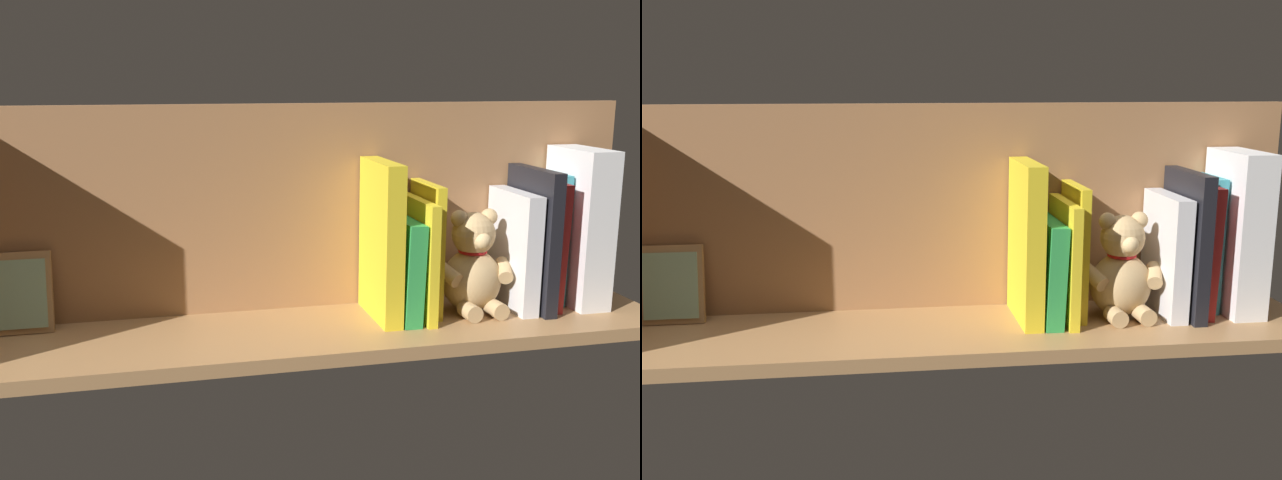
% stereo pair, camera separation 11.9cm
% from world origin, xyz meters
% --- Properties ---
extents(ground_plane, '(1.17, 0.26, 0.02)m').
position_xyz_m(ground_plane, '(0.00, 0.00, -0.01)').
color(ground_plane, '#A87A4C').
extents(shelf_back_panel, '(1.17, 0.02, 0.35)m').
position_xyz_m(shelf_back_panel, '(0.00, -0.11, 0.18)').
color(shelf_back_panel, '#9B6A43').
rests_on(shelf_back_panel, ground_plane).
extents(dictionary_thick_white, '(0.06, 0.15, 0.28)m').
position_xyz_m(dictionary_thick_white, '(-0.48, -0.02, 0.14)').
color(dictionary_thick_white, silver).
rests_on(dictionary_thick_white, ground_plane).
extents(book_0, '(0.02, 0.10, 0.23)m').
position_xyz_m(book_0, '(-0.43, -0.05, 0.12)').
color(book_0, teal).
rests_on(book_0, ground_plane).
extents(book_1, '(0.02, 0.14, 0.22)m').
position_xyz_m(book_1, '(-0.41, -0.03, 0.11)').
color(book_1, red).
rests_on(book_1, ground_plane).
extents(book_2, '(0.02, 0.16, 0.25)m').
position_xyz_m(book_2, '(-0.38, -0.02, 0.12)').
color(book_2, black).
rests_on(book_2, ground_plane).
extents(book_3, '(0.03, 0.15, 0.21)m').
position_xyz_m(book_3, '(-0.35, -0.02, 0.10)').
color(book_3, silver).
rests_on(book_3, ground_plane).
extents(teddy_bear, '(0.15, 0.12, 0.18)m').
position_xyz_m(teddy_bear, '(-0.27, -0.01, 0.08)').
color(teddy_bear, tan).
rests_on(teddy_bear, ground_plane).
extents(book_4, '(0.02, 0.13, 0.22)m').
position_xyz_m(book_4, '(-0.20, -0.03, 0.11)').
color(book_4, yellow).
rests_on(book_4, ground_plane).
extents(book_5, '(0.02, 0.16, 0.20)m').
position_xyz_m(book_5, '(-0.17, -0.02, 0.10)').
color(book_5, yellow).
rests_on(book_5, ground_plane).
extents(book_6, '(0.03, 0.16, 0.17)m').
position_xyz_m(book_6, '(-0.15, -0.02, 0.08)').
color(book_6, green).
rests_on(book_6, ground_plane).
extents(book_7, '(0.03, 0.16, 0.26)m').
position_xyz_m(book_7, '(-0.11, -0.02, 0.13)').
color(book_7, yellow).
rests_on(book_7, ground_plane).
extents(picture_frame_leaning, '(0.10, 0.04, 0.13)m').
position_xyz_m(picture_frame_leaning, '(0.47, -0.08, 0.06)').
color(picture_frame_leaning, '#A87A4C').
rests_on(picture_frame_leaning, ground_plane).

